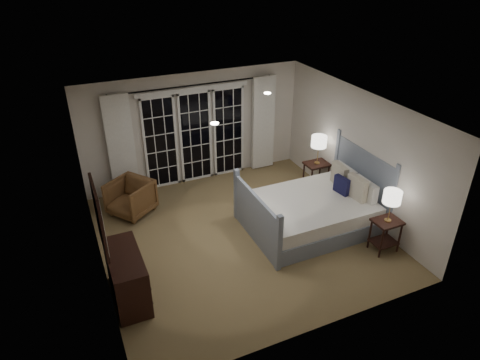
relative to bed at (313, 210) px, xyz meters
name	(u,v)px	position (x,y,z in m)	size (l,w,h in m)	color
floor	(240,235)	(-1.41, 0.27, -0.35)	(5.00, 5.00, 0.00)	olive
ceiling	(240,109)	(-1.41, 0.27, 2.15)	(5.00, 5.00, 0.00)	silver
wall_left	(93,208)	(-3.91, 0.27, 0.90)	(0.02, 5.00, 2.50)	beige
wall_right	(357,152)	(1.09, 0.27, 0.90)	(0.02, 5.00, 2.50)	beige
wall_back	(195,128)	(-1.41, 2.77, 0.90)	(5.00, 0.02, 2.50)	beige
wall_front	(320,261)	(-1.41, -2.23, 0.90)	(5.00, 0.02, 2.50)	beige
french_doors	(196,136)	(-1.41, 2.73, 0.74)	(2.50, 0.04, 2.20)	black
curtain_rod	(194,85)	(-1.41, 2.67, 1.90)	(0.03, 0.03, 3.50)	black
curtain_left	(121,147)	(-3.06, 2.65, 0.80)	(0.55, 0.10, 2.25)	white
curtain_right	(263,123)	(0.24, 2.65, 0.80)	(0.55, 0.10, 2.25)	white
downlight_a	(267,93)	(-0.61, 0.87, 2.14)	(0.12, 0.12, 0.01)	white
downlight_b	(215,123)	(-2.01, -0.13, 2.14)	(0.12, 0.12, 0.01)	white
bed	(313,210)	(0.00, 0.00, 0.00)	(2.39, 1.73, 1.40)	gray
nightstand_left	(386,231)	(0.75, -1.16, 0.06)	(0.48, 0.38, 0.62)	black
nightstand_right	(316,172)	(0.82, 1.17, 0.09)	(0.51, 0.41, 0.66)	black
lamp_left	(392,197)	(0.75, -1.16, 0.75)	(0.31, 0.31, 0.59)	tan
lamp_right	(319,142)	(0.82, 1.17, 0.82)	(0.33, 0.33, 0.64)	tan
armchair	(131,198)	(-3.12, 1.89, 0.01)	(0.77, 0.79, 0.72)	brown
dresser	(127,277)	(-3.64, -0.51, 0.06)	(0.49, 1.16, 0.82)	black
mirror	(99,218)	(-3.88, -0.51, 1.20)	(0.05, 0.85, 1.00)	black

